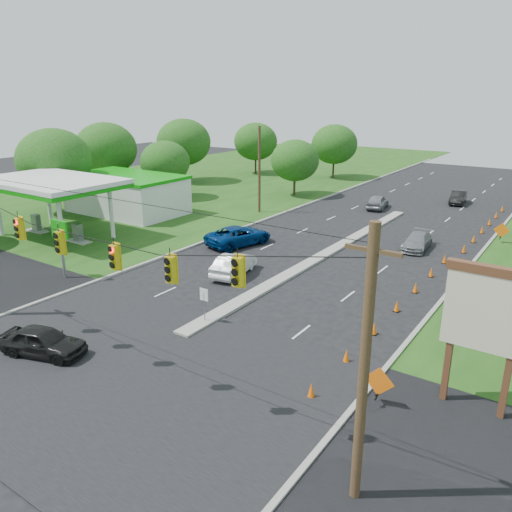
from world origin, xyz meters
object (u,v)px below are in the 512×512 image
Objects in this scene: gas_station at (115,192)px; black_sedan at (43,341)px; white_sedan at (234,264)px; blue_pickup at (239,235)px; pylon_sign at (494,319)px.

gas_station is 28.98m from black_sedan.
gas_station reaches higher than white_sedan.
gas_station is at bearing 10.90° from blue_pickup.
white_sedan reaches higher than black_sedan.
pylon_sign is 25.38m from blue_pickup.
black_sedan is 0.73× the size of blue_pickup.
gas_station is at bearing -30.00° from white_sedan.
black_sedan is 20.55m from blue_pickup.
white_sedan is at bearing -21.23° from black_sedan.
gas_station reaches higher than black_sedan.
black_sedan is at bearing -47.71° from gas_station.
gas_station is 40.50m from pylon_sign.
gas_station is 4.62× the size of black_sedan.
blue_pickup is (-3.09, 20.32, 0.09)m from black_sedan.
pylon_sign is 1.05× the size of blue_pickup.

